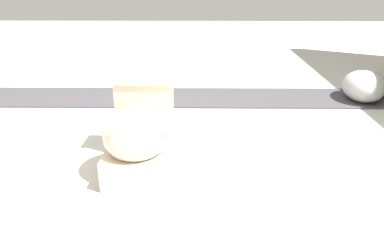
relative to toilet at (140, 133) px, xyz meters
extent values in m
plane|color=beige|center=(0.04, 0.15, -0.22)|extent=(14.00, 14.00, 0.00)
cube|color=#423F44|center=(-1.29, 0.65, -0.21)|extent=(0.56, 8.00, 0.01)
cube|color=beige|center=(0.00, 0.00, -0.14)|extent=(0.61, 0.36, 0.17)
ellipsoid|color=beige|center=(0.10, 0.00, 0.04)|extent=(0.45, 0.37, 0.28)
cylinder|color=beige|center=(0.10, 0.00, 0.10)|extent=(0.40, 0.40, 0.03)
cube|color=beige|center=(-0.21, 0.01, 0.10)|extent=(0.19, 0.35, 0.30)
cube|color=beige|center=(-0.21, 0.01, 0.27)|extent=(0.22, 0.37, 0.04)
cylinder|color=silver|center=(-0.21, 0.09, 0.29)|extent=(0.02, 0.02, 0.01)
ellipsoid|color=#B7B2AD|center=(-1.24, 1.81, -0.09)|extent=(0.51, 0.43, 0.27)
camera|label=1|loc=(1.97, 0.32, 0.87)|focal=35.00mm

